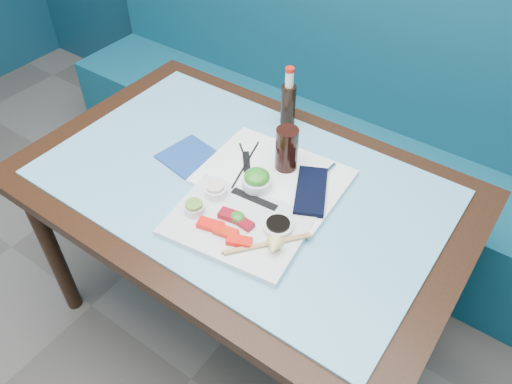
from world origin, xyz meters
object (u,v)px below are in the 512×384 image
Objects in this scene: blue_napkin at (189,156)px; cola_bottle_body at (288,105)px; booth_bench at (351,142)px; sashimi_plate at (237,225)px; serving_tray at (273,177)px; seaweed_bowl at (257,183)px; dining_table at (241,202)px; cola_glass at (287,149)px.

cola_bottle_body is at bearing 65.63° from blue_napkin.
booth_bench is 0.68m from cola_bottle_body.
booth_bench reaches higher than sashimi_plate.
serving_tray is 0.08m from seaweed_bowl.
serving_tray is at bearing -84.29° from booth_bench.
cola_glass is at bearing 54.39° from dining_table.
booth_bench is at bearing 92.43° from serving_tray.
sashimi_plate reaches higher than dining_table.
seaweed_bowl is (-0.04, 0.15, 0.02)m from sashimi_plate.
serving_tray is 0.10m from cola_glass.
dining_table is 15.39× the size of seaweed_bowl.
cola_bottle_body is (-0.16, 0.51, 0.06)m from sashimi_plate.
seaweed_bowl is 0.56× the size of blue_napkin.
sashimi_plate is 0.35m from blue_napkin.
sashimi_plate is at bearing -72.61° from cola_bottle_body.
serving_tray is 2.65× the size of blue_napkin.
cola_bottle_body reaches higher than serving_tray.
cola_bottle_body is at bearing -95.80° from booth_bench.
seaweed_bowl reaches higher than dining_table.
sashimi_plate is (0.11, -0.16, 0.10)m from dining_table.
sashimi_plate is 2.56× the size of cola_bottle_body.
dining_table is at bearing -125.61° from cola_glass.
cola_bottle_body is 0.39m from blue_napkin.
cola_glass reaches higher than cola_bottle_body.
seaweed_bowl is at bearing 97.54° from sashimi_plate.
cola_glass reaches higher than seaweed_bowl.
cola_glass is at bearing 86.85° from sashimi_plate.
blue_napkin is (-0.21, -0.84, 0.39)m from booth_bench.
cola_bottle_body is (-0.05, 0.34, 0.17)m from dining_table.
dining_table is at bearing -90.00° from booth_bench.
cola_bottle_body is 0.91× the size of blue_napkin.
booth_bench is at bearing 76.13° from blue_napkin.
seaweed_bowl reaches higher than serving_tray.
booth_bench reaches higher than seaweed_bowl.
dining_table is at bearing 1.32° from blue_napkin.
dining_table is at bearing -142.43° from serving_tray.
cola_bottle_body is at bearing 100.02° from sashimi_plate.
cola_glass reaches higher than dining_table.
cola_glass reaches higher than sashimi_plate.
dining_table is at bearing 173.00° from seaweed_bowl.
sashimi_plate is 2.32× the size of blue_napkin.
seaweed_bowl is 0.14m from cola_glass.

